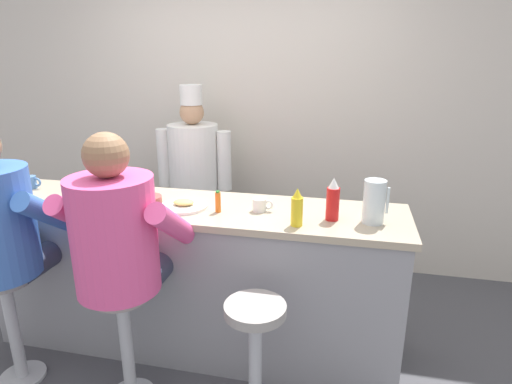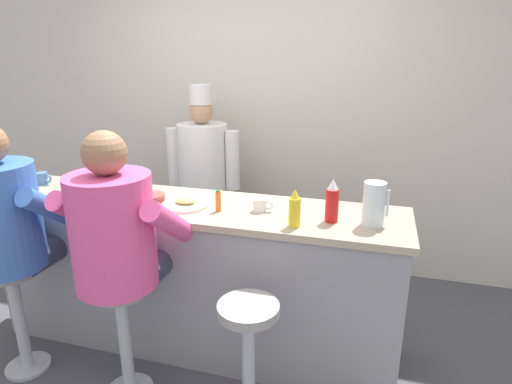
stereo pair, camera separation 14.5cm
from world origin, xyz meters
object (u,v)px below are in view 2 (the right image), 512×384
object	(u,v)px
hot_sauce_bottle_orange	(218,201)
diner_seated_blue	(6,221)
ketchup_bottle_red	(332,202)
cook_in_whites_near	(203,174)
coffee_mug_blue	(42,178)
mustard_bottle_yellow	(295,209)
diner_seated_pink	(118,236)
coffee_mug_white	(260,205)
breakfast_plate	(185,204)
cereal_bowl	(152,198)
empty_stool_round	(248,345)
water_pitcher_clear	(374,204)

from	to	relation	value
hot_sauce_bottle_orange	diner_seated_blue	world-z (taller)	diner_seated_blue
ketchup_bottle_red	cook_in_whites_near	xyz separation A→B (m)	(-1.17, 0.99, -0.19)
coffee_mug_blue	cook_in_whites_near	size ratio (longest dim) A/B	0.08
ketchup_bottle_red	diner_seated_blue	bearing A→B (deg)	-165.49
mustard_bottle_yellow	diner_seated_pink	xyz separation A→B (m)	(-0.85, -0.32, -0.12)
mustard_bottle_yellow	coffee_mug_white	size ratio (longest dim) A/B	1.68
mustard_bottle_yellow	diner_seated_pink	world-z (taller)	diner_seated_pink
breakfast_plate	coffee_mug_white	bearing A→B (deg)	5.60
mustard_bottle_yellow	ketchup_bottle_red	bearing A→B (deg)	35.47
breakfast_plate	cereal_bowl	world-z (taller)	breakfast_plate
mustard_bottle_yellow	cook_in_whites_near	size ratio (longest dim) A/B	0.13
ketchup_bottle_red	diner_seated_blue	xyz separation A→B (m)	(-1.74, -0.45, -0.13)
hot_sauce_bottle_orange	diner_seated_blue	bearing A→B (deg)	-158.50
breakfast_plate	empty_stool_round	xyz separation A→B (m)	(0.54, -0.49, -0.52)
ketchup_bottle_red	cereal_bowl	world-z (taller)	ketchup_bottle_red
coffee_mug_white	ketchup_bottle_red	bearing A→B (deg)	-7.11
diner_seated_blue	empty_stool_round	xyz separation A→B (m)	(1.42, -0.04, -0.49)
mustard_bottle_yellow	water_pitcher_clear	distance (m)	0.42
cereal_bowl	coffee_mug_white	size ratio (longest dim) A/B	1.30
coffee_mug_blue	diner_seated_pink	distance (m)	1.16
diner_seated_pink	cook_in_whites_near	size ratio (longest dim) A/B	0.93
cereal_bowl	cook_in_whites_near	distance (m)	0.96
coffee_mug_blue	diner_seated_blue	distance (m)	0.67
cereal_bowl	empty_stool_round	size ratio (longest dim) A/B	0.23
hot_sauce_bottle_orange	breakfast_plate	distance (m)	0.23
hot_sauce_bottle_orange	coffee_mug_white	bearing A→B (deg)	16.91
coffee_mug_blue	cook_in_whites_near	xyz separation A→B (m)	(0.86, 0.84, -0.12)
coffee_mug_blue	cook_in_whites_near	bearing A→B (deg)	44.27
coffee_mug_white	diner_seated_blue	xyz separation A→B (m)	(-1.33, -0.50, -0.06)
hot_sauce_bottle_orange	water_pitcher_clear	size ratio (longest dim) A/B	0.54
breakfast_plate	cook_in_whites_near	world-z (taller)	cook_in_whites_near
hot_sauce_bottle_orange	coffee_mug_blue	world-z (taller)	hot_sauce_bottle_orange
cereal_bowl	coffee_mug_blue	size ratio (longest dim) A/B	1.27
water_pitcher_clear	mustard_bottle_yellow	bearing A→B (deg)	-161.58
mustard_bottle_yellow	coffee_mug_white	world-z (taller)	mustard_bottle_yellow
ketchup_bottle_red	hot_sauce_bottle_orange	size ratio (longest dim) A/B	1.88
cereal_bowl	diner_seated_blue	xyz separation A→B (m)	(-0.64, -0.48, -0.04)
breakfast_plate	diner_seated_blue	xyz separation A→B (m)	(-0.87, -0.46, -0.04)
cereal_bowl	coffee_mug_white	bearing A→B (deg)	1.63
mustard_bottle_yellow	empty_stool_round	distance (m)	0.72
water_pitcher_clear	cook_in_whites_near	bearing A→B (deg)	144.64
hot_sauce_bottle_orange	cereal_bowl	xyz separation A→B (m)	(-0.46, 0.05, -0.04)
cereal_bowl	coffee_mug_white	xyz separation A→B (m)	(0.69, 0.02, 0.01)
coffee_mug_white	diner_seated_pink	world-z (taller)	diner_seated_pink
water_pitcher_clear	coffee_mug_blue	bearing A→B (deg)	176.28
mustard_bottle_yellow	cook_in_whites_near	xyz separation A→B (m)	(-0.99, 1.11, -0.18)
coffee_mug_blue	diner_seated_blue	size ratio (longest dim) A/B	0.08
coffee_mug_white	breakfast_plate	bearing A→B (deg)	-174.40
cereal_bowl	diner_seated_blue	size ratio (longest dim) A/B	0.11
cereal_bowl	empty_stool_round	xyz separation A→B (m)	(0.78, -0.52, -0.53)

